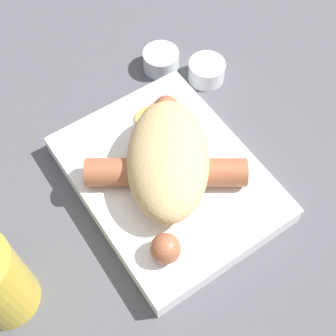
% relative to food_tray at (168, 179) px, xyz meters
% --- Properties ---
extents(ground_plane, '(3.00, 3.00, 0.00)m').
position_rel_food_tray_xyz_m(ground_plane, '(0.00, 0.00, -0.01)').
color(ground_plane, '#4C4C51').
extents(food_tray, '(0.24, 0.18, 0.03)m').
position_rel_food_tray_xyz_m(food_tray, '(0.00, 0.00, 0.00)').
color(food_tray, white).
rests_on(food_tray, ground_plane).
extents(bread_roll, '(0.17, 0.16, 0.06)m').
position_rel_food_tray_xyz_m(bread_roll, '(0.00, -0.00, 0.04)').
color(bread_roll, tan).
rests_on(bread_roll, food_tray).
extents(sausage, '(0.17, 0.16, 0.03)m').
position_rel_food_tray_xyz_m(sausage, '(0.01, -0.01, 0.03)').
color(sausage, '#9E5638').
rests_on(sausage, food_tray).
extents(pickled_veggies, '(0.07, 0.06, 0.01)m').
position_rel_food_tray_xyz_m(pickled_veggies, '(-0.05, 0.03, 0.02)').
color(pickled_veggies, orange).
rests_on(pickled_veggies, food_tray).
extents(condiment_cup_near, '(0.05, 0.05, 0.03)m').
position_rel_food_tray_xyz_m(condiment_cup_near, '(-0.11, 0.13, -0.00)').
color(condiment_cup_near, silver).
rests_on(condiment_cup_near, ground_plane).
extents(condiment_cup_far, '(0.05, 0.05, 0.03)m').
position_rel_food_tray_xyz_m(condiment_cup_far, '(-0.16, 0.09, -0.00)').
color(condiment_cup_far, silver).
rests_on(condiment_cup_far, ground_plane).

